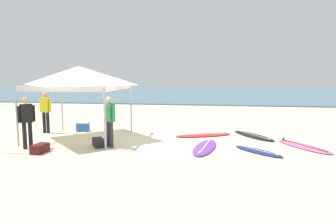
{
  "coord_description": "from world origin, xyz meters",
  "views": [
    {
      "loc": [
        2.55,
        -10.81,
        2.48
      ],
      "look_at": [
        0.69,
        0.89,
        1.0
      ],
      "focal_mm": 33.29,
      "sensor_mm": 36.0,
      "label": 1
    }
  ],
  "objects_px": {
    "cooler_box": "(83,127)",
    "gear_bag_near_tent": "(98,142)",
    "surfboard_purple": "(205,147)",
    "person_green": "(110,118)",
    "surfboard_red": "(204,135)",
    "person_yellow": "(45,109)",
    "surfboard_pink": "(303,146)",
    "surfboard_navy": "(258,151)",
    "surfboard_black": "(253,136)",
    "gear_bag_by_pole": "(40,148)",
    "person_black": "(27,119)",
    "canopy_tent": "(79,76)"
  },
  "relations": [
    {
      "from": "surfboard_navy",
      "to": "cooler_box",
      "type": "distance_m",
      "value": 7.46
    },
    {
      "from": "surfboard_purple",
      "to": "surfboard_pink",
      "type": "bearing_deg",
      "value": 11.63
    },
    {
      "from": "surfboard_red",
      "to": "surfboard_purple",
      "type": "bearing_deg",
      "value": -86.39
    },
    {
      "from": "cooler_box",
      "to": "person_yellow",
      "type": "bearing_deg",
      "value": -154.43
    },
    {
      "from": "person_yellow",
      "to": "person_green",
      "type": "relative_size",
      "value": 1.0
    },
    {
      "from": "surfboard_black",
      "to": "gear_bag_by_pole",
      "type": "height_order",
      "value": "gear_bag_by_pole"
    },
    {
      "from": "gear_bag_near_tent",
      "to": "person_green",
      "type": "bearing_deg",
      "value": -1.89
    },
    {
      "from": "surfboard_navy",
      "to": "gear_bag_by_pole",
      "type": "xyz_separation_m",
      "value": [
        -6.77,
        -1.14,
        0.1
      ]
    },
    {
      "from": "canopy_tent",
      "to": "surfboard_pink",
      "type": "height_order",
      "value": "canopy_tent"
    },
    {
      "from": "cooler_box",
      "to": "gear_bag_near_tent",
      "type": "bearing_deg",
      "value": -56.52
    },
    {
      "from": "gear_bag_near_tent",
      "to": "gear_bag_by_pole",
      "type": "distance_m",
      "value": 1.85
    },
    {
      "from": "surfboard_navy",
      "to": "surfboard_pink",
      "type": "bearing_deg",
      "value": 30.58
    },
    {
      "from": "gear_bag_by_pole",
      "to": "person_yellow",
      "type": "bearing_deg",
      "value": 117.04
    },
    {
      "from": "person_black",
      "to": "cooler_box",
      "type": "bearing_deg",
      "value": 81.7
    },
    {
      "from": "person_green",
      "to": "gear_bag_near_tent",
      "type": "distance_m",
      "value": 0.95
    },
    {
      "from": "canopy_tent",
      "to": "surfboard_red",
      "type": "bearing_deg",
      "value": 14.1
    },
    {
      "from": "surfboard_pink",
      "to": "surfboard_purple",
      "type": "height_order",
      "value": "same"
    },
    {
      "from": "gear_bag_near_tent",
      "to": "gear_bag_by_pole",
      "type": "xyz_separation_m",
      "value": [
        -1.49,
        -1.09,
        0.0
      ]
    },
    {
      "from": "surfboard_purple",
      "to": "person_green",
      "type": "xyz_separation_m",
      "value": [
        -3.17,
        -0.32,
        0.95
      ]
    },
    {
      "from": "person_black",
      "to": "person_green",
      "type": "relative_size",
      "value": 1.0
    },
    {
      "from": "surfboard_red",
      "to": "person_yellow",
      "type": "bearing_deg",
      "value": -176.38
    },
    {
      "from": "person_green",
      "to": "gear_bag_by_pole",
      "type": "distance_m",
      "value": 2.36
    },
    {
      "from": "person_yellow",
      "to": "cooler_box",
      "type": "bearing_deg",
      "value": 25.57
    },
    {
      "from": "person_green",
      "to": "cooler_box",
      "type": "height_order",
      "value": "person_green"
    },
    {
      "from": "person_yellow",
      "to": "gear_bag_near_tent",
      "type": "distance_m",
      "value": 3.73
    },
    {
      "from": "surfboard_navy",
      "to": "cooler_box",
      "type": "height_order",
      "value": "cooler_box"
    },
    {
      "from": "surfboard_pink",
      "to": "person_green",
      "type": "distance_m",
      "value": 6.58
    },
    {
      "from": "cooler_box",
      "to": "surfboard_red",
      "type": "bearing_deg",
      "value": -2.48
    },
    {
      "from": "surfboard_black",
      "to": "cooler_box",
      "type": "xyz_separation_m",
      "value": [
        -7.13,
        0.04,
        0.16
      ]
    },
    {
      "from": "surfboard_pink",
      "to": "surfboard_black",
      "type": "bearing_deg",
      "value": 132.57
    },
    {
      "from": "canopy_tent",
      "to": "surfboard_navy",
      "type": "height_order",
      "value": "canopy_tent"
    },
    {
      "from": "canopy_tent",
      "to": "person_black",
      "type": "relative_size",
      "value": 1.9
    },
    {
      "from": "surfboard_red",
      "to": "surfboard_pink",
      "type": "bearing_deg",
      "value": -22.34
    },
    {
      "from": "surfboard_purple",
      "to": "person_yellow",
      "type": "relative_size",
      "value": 1.45
    },
    {
      "from": "surfboard_navy",
      "to": "gear_bag_by_pole",
      "type": "height_order",
      "value": "gear_bag_by_pole"
    },
    {
      "from": "cooler_box",
      "to": "surfboard_pink",
      "type": "bearing_deg",
      "value": -10.7
    },
    {
      "from": "surfboard_black",
      "to": "person_green",
      "type": "relative_size",
      "value": 1.33
    },
    {
      "from": "surfboard_black",
      "to": "canopy_tent",
      "type": "bearing_deg",
      "value": -168.38
    },
    {
      "from": "surfboard_navy",
      "to": "surfboard_black",
      "type": "distance_m",
      "value": 2.53
    },
    {
      "from": "person_yellow",
      "to": "cooler_box",
      "type": "height_order",
      "value": "person_yellow"
    },
    {
      "from": "canopy_tent",
      "to": "surfboard_red",
      "type": "distance_m",
      "value": 5.33
    },
    {
      "from": "surfboard_black",
      "to": "gear_bag_near_tent",
      "type": "height_order",
      "value": "gear_bag_near_tent"
    },
    {
      "from": "person_yellow",
      "to": "gear_bag_by_pole",
      "type": "height_order",
      "value": "person_yellow"
    },
    {
      "from": "surfboard_red",
      "to": "person_green",
      "type": "distance_m",
      "value": 3.98
    },
    {
      "from": "person_yellow",
      "to": "gear_bag_near_tent",
      "type": "height_order",
      "value": "person_yellow"
    },
    {
      "from": "person_yellow",
      "to": "gear_bag_near_tent",
      "type": "bearing_deg",
      "value": -32.82
    },
    {
      "from": "surfboard_purple",
      "to": "person_black",
      "type": "bearing_deg",
      "value": -170.78
    },
    {
      "from": "person_green",
      "to": "canopy_tent",
      "type": "bearing_deg",
      "value": 142.47
    },
    {
      "from": "surfboard_pink",
      "to": "cooler_box",
      "type": "relative_size",
      "value": 4.55
    },
    {
      "from": "surfboard_black",
      "to": "cooler_box",
      "type": "relative_size",
      "value": 4.53
    }
  ]
}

